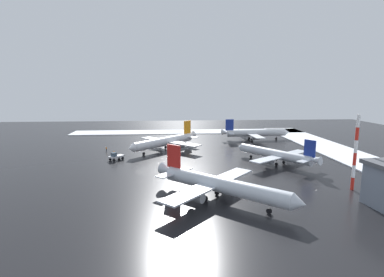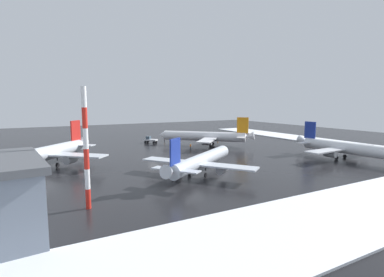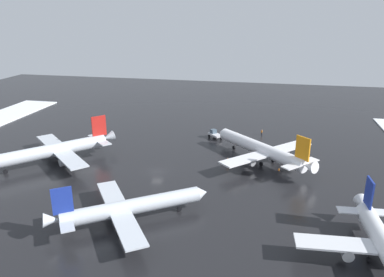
{
  "view_description": "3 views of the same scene",
  "coord_description": "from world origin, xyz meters",
  "px_view_note": "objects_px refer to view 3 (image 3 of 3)",
  "views": [
    {
      "loc": [
        -83.52,
        9.28,
        22.77
      ],
      "look_at": [
        15.99,
        2.04,
        5.5
      ],
      "focal_mm": 28.0,
      "sensor_mm": 36.0,
      "label": 1
    },
    {
      "loc": [
        -29.11,
        -73.55,
        14.96
      ],
      "look_at": [
        13.25,
        2.37,
        4.08
      ],
      "focal_mm": 28.0,
      "sensor_mm": 36.0,
      "label": 2
    },
    {
      "loc": [
        24.34,
        -76.29,
        35.18
      ],
      "look_at": [
        6.32,
        9.68,
        5.3
      ],
      "focal_mm": 35.0,
      "sensor_mm": 36.0,
      "label": 3
    }
  ],
  "objects_px": {
    "airplane_parked_starboard": "(262,149)",
    "airplane_parked_portside": "(129,207)",
    "traffic_cone_near_nose": "(277,152)",
    "traffic_cone_mid_line": "(295,156)",
    "pushback_tug": "(215,134)",
    "ground_crew_beside_wing": "(262,132)",
    "ground_crew_by_nose_gear": "(237,135)",
    "airplane_distant_tail": "(52,151)",
    "traffic_cone_wingtip_side": "(279,169)",
    "ground_crew_mid_apron": "(228,161)"
  },
  "relations": [
    {
      "from": "airplane_distant_tail",
      "to": "ground_crew_by_nose_gear",
      "type": "xyz_separation_m",
      "value": [
        42.13,
        28.77,
        -2.33
      ]
    },
    {
      "from": "airplane_distant_tail",
      "to": "traffic_cone_mid_line",
      "type": "height_order",
      "value": "airplane_distant_tail"
    },
    {
      "from": "traffic_cone_mid_line",
      "to": "airplane_parked_portside",
      "type": "bearing_deg",
      "value": -128.16
    },
    {
      "from": "traffic_cone_wingtip_side",
      "to": "airplane_distant_tail",
      "type": "bearing_deg",
      "value": -172.59
    },
    {
      "from": "ground_crew_by_nose_gear",
      "to": "ground_crew_beside_wing",
      "type": "distance_m",
      "value": 8.06
    },
    {
      "from": "ground_crew_by_nose_gear",
      "to": "traffic_cone_near_nose",
      "type": "xyz_separation_m",
      "value": [
        11.53,
        -10.37,
        -0.7
      ]
    },
    {
      "from": "airplane_parked_starboard",
      "to": "traffic_cone_near_nose",
      "type": "height_order",
      "value": "airplane_parked_starboard"
    },
    {
      "from": "airplane_distant_tail",
      "to": "traffic_cone_wingtip_side",
      "type": "xyz_separation_m",
      "value": [
        53.97,
        7.02,
        -3.02
      ]
    },
    {
      "from": "airplane_distant_tail",
      "to": "ground_crew_by_nose_gear",
      "type": "distance_m",
      "value": 51.07
    },
    {
      "from": "ground_crew_mid_apron",
      "to": "traffic_cone_mid_line",
      "type": "distance_m",
      "value": 18.42
    },
    {
      "from": "airplane_parked_starboard",
      "to": "traffic_cone_near_nose",
      "type": "bearing_deg",
      "value": -75.82
    },
    {
      "from": "traffic_cone_mid_line",
      "to": "ground_crew_by_nose_gear",
      "type": "bearing_deg",
      "value": 142.82
    },
    {
      "from": "airplane_parked_starboard",
      "to": "traffic_cone_near_nose",
      "type": "distance_m",
      "value": 8.36
    },
    {
      "from": "ground_crew_by_nose_gear",
      "to": "ground_crew_beside_wing",
      "type": "relative_size",
      "value": 1.0
    },
    {
      "from": "pushback_tug",
      "to": "traffic_cone_wingtip_side",
      "type": "xyz_separation_m",
      "value": [
        18.21,
        -20.04,
        -1.01
      ]
    },
    {
      "from": "pushback_tug",
      "to": "ground_crew_mid_apron",
      "type": "distance_m",
      "value": 19.97
    },
    {
      "from": "ground_crew_mid_apron",
      "to": "traffic_cone_mid_line",
      "type": "height_order",
      "value": "ground_crew_mid_apron"
    },
    {
      "from": "ground_crew_mid_apron",
      "to": "ground_crew_beside_wing",
      "type": "height_order",
      "value": "same"
    },
    {
      "from": "airplane_parked_starboard",
      "to": "airplane_parked_portside",
      "type": "height_order",
      "value": "airplane_parked_starboard"
    },
    {
      "from": "airplane_distant_tail",
      "to": "ground_crew_by_nose_gear",
      "type": "bearing_deg",
      "value": 166.75
    },
    {
      "from": "traffic_cone_near_nose",
      "to": "traffic_cone_mid_line",
      "type": "distance_m",
      "value": 4.67
    },
    {
      "from": "airplane_parked_starboard",
      "to": "traffic_cone_mid_line",
      "type": "relative_size",
      "value": 47.27
    },
    {
      "from": "pushback_tug",
      "to": "ground_crew_beside_wing",
      "type": "distance_m",
      "value": 14.55
    },
    {
      "from": "airplane_distant_tail",
      "to": "ground_crew_by_nose_gear",
      "type": "height_order",
      "value": "airplane_distant_tail"
    },
    {
      "from": "airplane_parked_starboard",
      "to": "traffic_cone_wingtip_side",
      "type": "relative_size",
      "value": 47.27
    },
    {
      "from": "airplane_parked_portside",
      "to": "traffic_cone_mid_line",
      "type": "bearing_deg",
      "value": 16.99
    },
    {
      "from": "traffic_cone_near_nose",
      "to": "traffic_cone_mid_line",
      "type": "height_order",
      "value": "same"
    },
    {
      "from": "airplane_distant_tail",
      "to": "ground_crew_mid_apron",
      "type": "relative_size",
      "value": 15.82
    },
    {
      "from": "ground_crew_beside_wing",
      "to": "traffic_cone_near_nose",
      "type": "bearing_deg",
      "value": -158.41
    },
    {
      "from": "pushback_tug",
      "to": "traffic_cone_near_nose",
      "type": "xyz_separation_m",
      "value": [
        17.91,
        -8.66,
        -1.01
      ]
    },
    {
      "from": "ground_crew_mid_apron",
      "to": "traffic_cone_near_nose",
      "type": "bearing_deg",
      "value": -129.48
    },
    {
      "from": "traffic_cone_near_nose",
      "to": "traffic_cone_wingtip_side",
      "type": "bearing_deg",
      "value": -88.46
    },
    {
      "from": "pushback_tug",
      "to": "ground_crew_by_nose_gear",
      "type": "relative_size",
      "value": 2.83
    },
    {
      "from": "traffic_cone_near_nose",
      "to": "traffic_cone_wingtip_side",
      "type": "relative_size",
      "value": 1.0
    },
    {
      "from": "airplane_parked_starboard",
      "to": "traffic_cone_wingtip_side",
      "type": "height_order",
      "value": "airplane_parked_starboard"
    },
    {
      "from": "airplane_parked_starboard",
      "to": "pushback_tug",
      "type": "distance_m",
      "value": 20.93
    },
    {
      "from": "airplane_parked_portside",
      "to": "airplane_parked_starboard",
      "type": "bearing_deg",
      "value": 21.83
    },
    {
      "from": "airplane_parked_portside",
      "to": "traffic_cone_wingtip_side",
      "type": "height_order",
      "value": "airplane_parked_portside"
    },
    {
      "from": "traffic_cone_near_nose",
      "to": "airplane_distant_tail",
      "type": "bearing_deg",
      "value": -161.07
    },
    {
      "from": "ground_crew_by_nose_gear",
      "to": "traffic_cone_wingtip_side",
      "type": "height_order",
      "value": "ground_crew_by_nose_gear"
    },
    {
      "from": "ground_crew_by_nose_gear",
      "to": "traffic_cone_wingtip_side",
      "type": "xyz_separation_m",
      "value": [
        11.84,
        -21.75,
        -0.7
      ]
    },
    {
      "from": "ground_crew_beside_wing",
      "to": "airplane_parked_portside",
      "type": "bearing_deg",
      "value": 162.79
    },
    {
      "from": "airplane_parked_portside",
      "to": "traffic_cone_mid_line",
      "type": "relative_size",
      "value": 46.11
    },
    {
      "from": "pushback_tug",
      "to": "traffic_cone_mid_line",
      "type": "xyz_separation_m",
      "value": [
        22.27,
        -10.34,
        -1.01
      ]
    },
    {
      "from": "pushback_tug",
      "to": "ground_crew_mid_apron",
      "type": "bearing_deg",
      "value": 153.57
    },
    {
      "from": "traffic_cone_wingtip_side",
      "to": "traffic_cone_near_nose",
      "type": "bearing_deg",
      "value": 91.54
    },
    {
      "from": "airplane_distant_tail",
      "to": "airplane_parked_portside",
      "type": "relative_size",
      "value": 1.07
    },
    {
      "from": "airplane_parked_starboard",
      "to": "pushback_tug",
      "type": "height_order",
      "value": "airplane_parked_starboard"
    },
    {
      "from": "airplane_parked_starboard",
      "to": "traffic_cone_mid_line",
      "type": "height_order",
      "value": "airplane_parked_starboard"
    },
    {
      "from": "ground_crew_beside_wing",
      "to": "traffic_cone_near_nose",
      "type": "distance_m",
      "value": 15.02
    }
  ]
}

